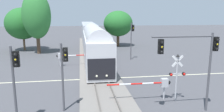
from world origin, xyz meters
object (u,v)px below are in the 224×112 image
crossing_gate_near (158,84)px  crossing_signal_mast (177,73)px  traffic_signal_far_side (132,35)px  commuter_train (91,37)px  crossing_gate_far (65,56)px  traffic_signal_near_left (15,73)px  traffic_signal_median (64,66)px  oak_behind_train (37,15)px  traffic_signal_near_right (195,53)px  elm_centre_background (118,24)px  pine_left_background (23,24)px

crossing_gate_near → crossing_signal_mast: (1.39, -0.43, 1.01)m
crossing_gate_near → traffic_signal_far_side: size_ratio=0.93×
commuter_train → crossing_gate_far: bearing=-110.8°
traffic_signal_near_left → traffic_signal_far_side: bearing=57.0°
commuter_train → traffic_signal_far_side: traffic_signal_far_side is taller
traffic_signal_near_left → traffic_signal_median: bearing=28.2°
crossing_signal_mast → crossing_gate_far: 16.71m
crossing_gate_far → traffic_signal_far_side: (10.04, 2.82, 2.46)m
oak_behind_train → commuter_train: bearing=2.2°
commuter_train → traffic_signal_near_left: (-6.06, -26.45, 0.65)m
crossing_gate_near → traffic_signal_near_right: traffic_signal_near_right is taller
crossing_gate_near → elm_centre_background: (2.05, 30.36, 3.61)m
crossing_gate_far → elm_centre_background: elm_centre_background is taller
pine_left_background → elm_centre_background: 19.54m
traffic_signal_median → commuter_train: bearing=82.7°
traffic_signal_median → traffic_signal_far_side: bearing=61.6°
commuter_train → crossing_signal_mast: size_ratio=10.86×
traffic_signal_far_side → traffic_signal_near_right: 18.43m
commuter_train → traffic_signal_near_left: commuter_train is taller
commuter_train → oak_behind_train: bearing=-177.8°
crossing_gate_far → pine_left_background: bearing=121.5°
traffic_signal_near_left → pine_left_background: (-6.96, 30.16, 1.81)m
oak_behind_train → elm_centre_background: oak_behind_train is taller
crossing_gate_near → crossing_signal_mast: size_ratio=1.37×
crossing_signal_mast → traffic_signal_far_side: traffic_signal_far_side is taller
traffic_signal_near_left → traffic_signal_near_right: (11.91, 0.01, 0.93)m
traffic_signal_near_left → oak_behind_train: size_ratio=0.47×
crossing_gate_far → traffic_signal_median: traffic_signal_median is taller
crossing_signal_mast → traffic_signal_near_left: size_ratio=0.76×
traffic_signal_median → elm_centre_background: (9.52, 31.36, 1.62)m
crossing_signal_mast → crossing_gate_far: bearing=125.9°
traffic_signal_near_left → oak_behind_train: 26.54m
traffic_signal_near_right → pine_left_background: 35.58m
commuter_train → traffic_signal_median: size_ratio=8.45×
commuter_train → traffic_signal_median: 25.13m
traffic_signal_near_left → traffic_signal_median: traffic_signal_near_left is taller
traffic_signal_far_side → traffic_signal_near_left: bearing=-123.0°
crossing_gate_near → traffic_signal_median: 7.80m
commuter_train → pine_left_background: (-13.03, 3.71, 2.46)m
crossing_gate_near → oak_behind_train: 27.84m
traffic_signal_near_left → traffic_signal_near_right: 11.94m
crossing_gate_near → crossing_gate_far: size_ratio=0.89×
traffic_signal_near_left → oak_behind_train: (-3.48, 26.09, 3.39)m
traffic_signal_far_side → crossing_signal_mast: bearing=-90.9°
elm_centre_background → crossing_gate_far: bearing=-121.1°
commuter_train → crossing_signal_mast: commuter_train is taller
commuter_train → oak_behind_train: 10.37m
elm_centre_background → crossing_signal_mast: bearing=-91.2°
traffic_signal_near_left → traffic_signal_median: (2.86, 1.53, -0.06)m
traffic_signal_near_right → traffic_signal_far_side: bearing=89.7°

